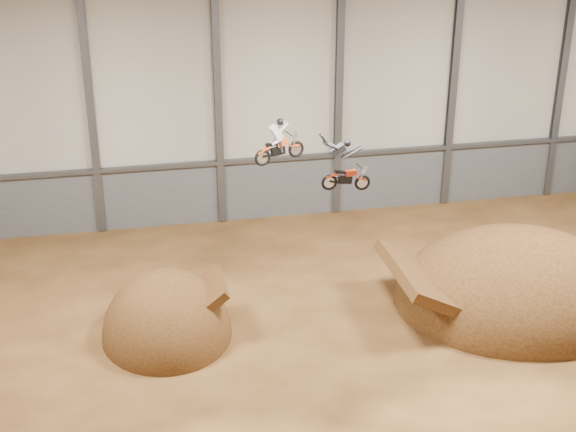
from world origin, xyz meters
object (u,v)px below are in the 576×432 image
object	(u,v)px
landing_ramp	(515,301)
fmx_rider_b	(346,163)
takeoff_ramp	(168,334)
fmx_rider_a	(280,138)

from	to	relation	value
landing_ramp	fmx_rider_b	xyz separation A→B (m)	(-8.59, -0.82, 7.74)
takeoff_ramp	fmx_rider_b	world-z (taller)	fmx_rider_b
landing_ramp	takeoff_ramp	bearing A→B (deg)	178.75
takeoff_ramp	fmx_rider_a	distance (m)	9.81
fmx_rider_a	fmx_rider_b	distance (m)	4.36
landing_ramp	fmx_rider_b	world-z (taller)	fmx_rider_b
takeoff_ramp	fmx_rider_b	xyz separation A→B (m)	(7.41, -1.17, 7.74)
takeoff_ramp	fmx_rider_a	size ratio (longest dim) A/B	2.73
takeoff_ramp	fmx_rider_a	bearing A→B (deg)	26.56
fmx_rider_a	fmx_rider_b	bearing A→B (deg)	-77.46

